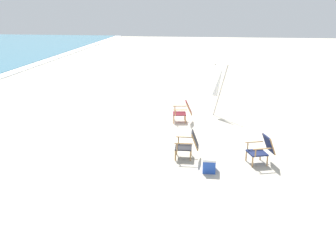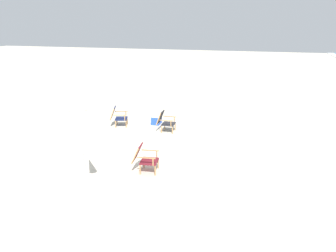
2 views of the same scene
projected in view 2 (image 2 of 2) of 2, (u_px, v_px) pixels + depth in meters
ground_plane at (132, 148)px, 11.28m from camera, size 80.00×80.00×0.00m
beach_chair_far_center at (165, 121)px, 12.82m from camera, size 0.61×0.70×0.81m
beach_chair_front_right at (117, 116)px, 13.50m from camera, size 0.76×0.83×0.81m
beach_chair_back_right at (144, 157)px, 9.40m from camera, size 0.66×0.78×0.80m
umbrella_furled_white at (82, 135)px, 8.47m from camera, size 0.24×0.61×2.07m
cooler_box at (156, 119)px, 13.84m from camera, size 0.49×0.35×0.40m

